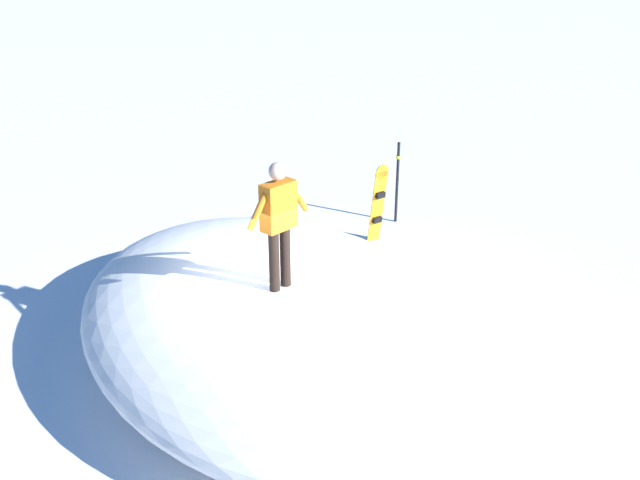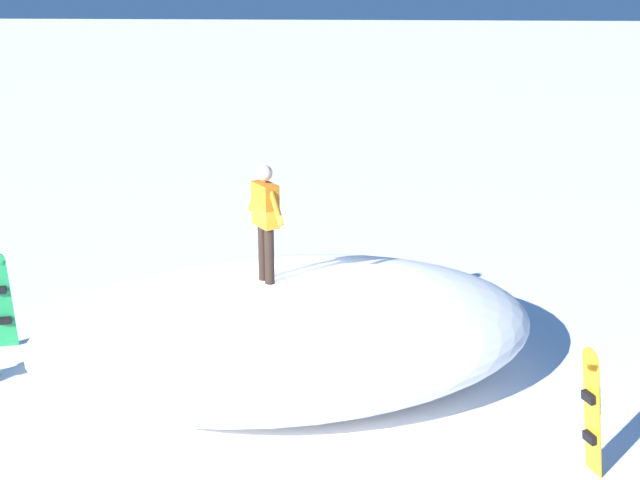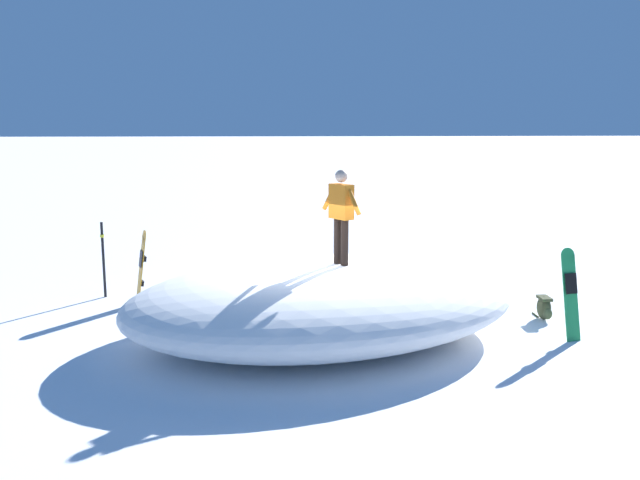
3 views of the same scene
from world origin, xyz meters
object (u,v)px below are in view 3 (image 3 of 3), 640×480
snowboard_primary_upright (570,293)px  snowboard_secondary_upright (142,266)px  snowboarder_standing (341,210)px  trail_marker_pole (103,258)px  backpack_near (544,308)px

snowboard_primary_upright → snowboard_secondary_upright: 8.77m
snowboarder_standing → snowboard_secondary_upright: bearing=-120.8°
snowboarder_standing → snowboard_secondary_upright: (-2.47, -4.14, -1.54)m
snowboarder_standing → snowboard_primary_upright: size_ratio=1.02×
snowboarder_standing → trail_marker_pole: snowboarder_standing is taller
snowboarder_standing → snowboard_primary_upright: (0.25, 4.20, -1.52)m
snowboard_secondary_upright → trail_marker_pole: (-0.66, -0.99, 0.06)m
snowboard_secondary_upright → backpack_near: snowboard_secondary_upright is taller
snowboard_primary_upright → snowboard_secondary_upright: (-2.73, -8.34, -0.02)m
snowboard_secondary_upright → snowboarder_standing: bearing=59.2°
snowboarder_standing → snowboard_secondary_upright: snowboarder_standing is taller
backpack_near → snowboard_primary_upright: bearing=-0.0°
snowboarder_standing → backpack_near: snowboarder_standing is taller
backpack_near → trail_marker_pole: bearing=-103.2°
snowboard_secondary_upright → trail_marker_pole: size_ratio=0.95×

